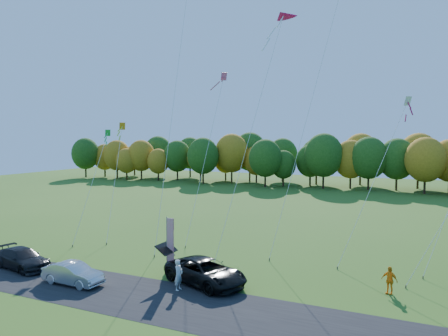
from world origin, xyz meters
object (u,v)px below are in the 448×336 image
at_px(silver_sedan, 73,274).
at_px(person_east, 389,280).
at_px(black_suv, 206,272).
at_px(feather_flag, 170,240).

height_order(silver_sedan, person_east, person_east).
height_order(black_suv, person_east, person_east).
height_order(person_east, feather_flag, feather_flag).
xyz_separation_m(person_east, feather_flag, (-13.61, -3.00, 1.69)).
distance_m(black_suv, silver_sedan, 8.49).
bearing_deg(black_suv, person_east, -52.74).
distance_m(silver_sedan, feather_flag, 6.45).
xyz_separation_m(silver_sedan, feather_flag, (4.88, 3.79, 1.84)).
bearing_deg(feather_flag, silver_sedan, -142.13).
bearing_deg(silver_sedan, black_suv, -64.08).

